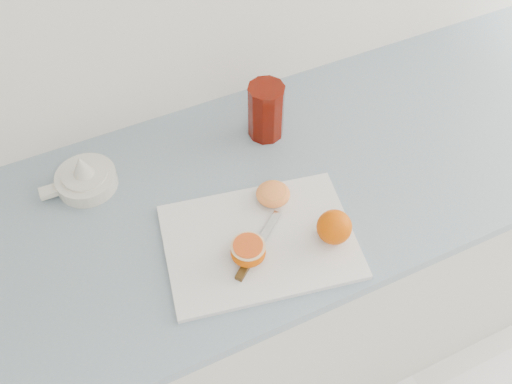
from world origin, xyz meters
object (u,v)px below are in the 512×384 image
Objects in this scene: counter at (217,302)px; citrus_juicer at (85,178)px; red_tumbler at (266,113)px; cutting_board at (260,241)px; half_orange at (248,251)px.

citrus_juicer is at bearing 143.10° from counter.
red_tumbler is at bearing 33.67° from counter.
cutting_board is 2.27× the size of citrus_juicer.
counter is 0.47m from cutting_board.
counter is 37.31× the size of half_orange.
red_tumbler is (0.21, 0.14, 0.51)m from counter.
cutting_board is at bearing -118.12° from red_tumbler.
citrus_juicer is at bearing 177.03° from red_tumbler.
cutting_board is at bearing 35.64° from half_orange.
counter is at bearing 114.00° from cutting_board.
half_orange is (0.02, -0.17, 0.48)m from counter.
citrus_juicer reaches higher than counter.
cutting_board reaches higher than counter.
red_tumbler is (0.19, 0.31, 0.03)m from half_orange.
citrus_juicer is 0.43m from red_tumbler.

